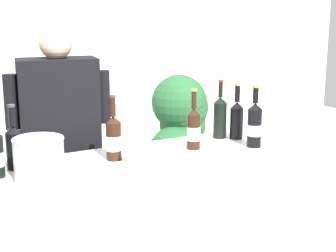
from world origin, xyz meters
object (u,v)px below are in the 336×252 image
object	(u,v)px
wine_bottle_7	(14,145)
potted_shrub	(178,131)
person_server	(62,171)
ice_bucket	(39,159)
wine_bottle_0	(220,116)
wine_glass	(132,144)
wine_bottle_5	(114,138)
wine_bottle_4	(237,118)
wine_bottle_1	(255,125)
wine_bottle_2	(194,128)

from	to	relation	value
wine_bottle_7	potted_shrub	xyz separation A→B (m)	(1.53, 1.03, -0.33)
potted_shrub	person_server	bearing A→B (deg)	-152.80
wine_bottle_7	ice_bucket	bearing A→B (deg)	-74.84
wine_bottle_0	person_server	bearing A→B (deg)	155.08
wine_glass	ice_bucket	bearing A→B (deg)	178.49
wine_bottle_5	wine_bottle_0	bearing A→B (deg)	8.67
ice_bucket	person_server	xyz separation A→B (m)	(0.30, 0.66, -0.30)
wine_bottle_0	wine_bottle_7	distance (m)	1.24
wine_bottle_7	ice_bucket	xyz separation A→B (m)	(0.06, -0.23, -0.02)
wine_bottle_4	ice_bucket	distance (m)	1.27
ice_bucket	potted_shrub	xyz separation A→B (m)	(1.47, 1.26, -0.31)
wine_bottle_7	wine_bottle_5	bearing A→B (deg)	-10.40
wine_bottle_1	person_server	xyz separation A→B (m)	(-0.93, 0.67, -0.33)
wine_bottle_2	wine_bottle_4	world-z (taller)	wine_bottle_2
wine_bottle_0	person_server	world-z (taller)	person_server
wine_bottle_7	ice_bucket	size ratio (longest dim) A/B	1.37
ice_bucket	potted_shrub	world-z (taller)	potted_shrub
wine_glass	wine_bottle_2	bearing A→B (deg)	16.05
wine_bottle_5	potted_shrub	size ratio (longest dim) A/B	0.27
wine_bottle_5	ice_bucket	distance (m)	0.45
wine_bottle_2	potted_shrub	distance (m)	1.31
wine_bottle_1	wine_bottle_2	xyz separation A→B (m)	(-0.33, 0.13, -0.01)
wine_bottle_7	ice_bucket	distance (m)	0.24
wine_bottle_5	wine_glass	bearing A→B (deg)	-76.01
person_server	wine_bottle_2	bearing A→B (deg)	-42.15
person_server	wine_bottle_0	bearing A→B (deg)	-24.92
wine_bottle_4	person_server	distance (m)	1.11
wine_bottle_2	wine_bottle_5	world-z (taller)	wine_bottle_5
wine_bottle_2	ice_bucket	world-z (taller)	wine_bottle_2
wine_bottle_2	wine_bottle_5	xyz separation A→B (m)	(-0.47, 0.02, -0.00)
wine_bottle_0	wine_glass	world-z (taller)	wine_bottle_0
wine_bottle_1	potted_shrub	size ratio (longest dim) A/B	0.28
wine_bottle_5	potted_shrub	world-z (taller)	wine_bottle_5
wine_bottle_7	person_server	world-z (taller)	person_server
wine_bottle_7	potted_shrub	world-z (taller)	wine_bottle_7
ice_bucket	person_server	world-z (taller)	person_server
wine_bottle_1	wine_bottle_4	distance (m)	0.20
wine_bottle_1	ice_bucket	xyz separation A→B (m)	(-1.23, 0.02, -0.03)
wine_bottle_4	wine_glass	distance (m)	0.81
wine_glass	potted_shrub	xyz separation A→B (m)	(1.00, 1.27, -0.32)
wine_bottle_7	wine_bottle_1	bearing A→B (deg)	-10.70
wine_glass	person_server	size ratio (longest dim) A/B	0.10
wine_bottle_0	potted_shrub	world-z (taller)	wine_bottle_0
wine_bottle_1	ice_bucket	bearing A→B (deg)	179.20
wine_bottle_7	person_server	xyz separation A→B (m)	(0.36, 0.43, -0.32)
wine_bottle_5	potted_shrub	distance (m)	1.56
wine_bottle_2	wine_bottle_7	world-z (taller)	wine_bottle_2
wine_bottle_7	potted_shrub	distance (m)	1.87
wine_bottle_0	wine_bottle_2	xyz separation A→B (m)	(-0.27, -0.14, -0.02)
ice_bucket	wine_bottle_4	bearing A→B (deg)	8.37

